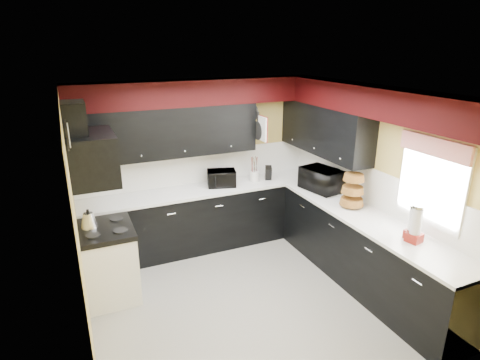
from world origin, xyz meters
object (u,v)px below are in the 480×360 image
at_px(microwave, 322,179).
at_px(utensil_crock, 254,176).
at_px(knife_block, 268,173).
at_px(kettle, 89,220).
at_px(toaster_oven, 222,178).

xyz_separation_m(microwave, utensil_crock, (-0.72, 0.75, -0.08)).
bearing_deg(knife_block, kettle, -143.92).
xyz_separation_m(utensil_crock, kettle, (-2.47, -0.66, -0.01)).
height_order(toaster_oven, utensil_crock, toaster_oven).
distance_m(microwave, kettle, 3.20).
height_order(utensil_crock, knife_block, knife_block).
bearing_deg(kettle, toaster_oven, 18.83).
relative_size(toaster_oven, microwave, 0.71).
bearing_deg(microwave, toaster_oven, 47.43).
bearing_deg(knife_block, utensil_crock, -163.68).
bearing_deg(toaster_oven, microwave, -14.95).
xyz_separation_m(toaster_oven, utensil_crock, (0.54, -0.00, -0.04)).
distance_m(microwave, knife_block, 0.88).
bearing_deg(microwave, knife_block, 22.28).
distance_m(toaster_oven, microwave, 1.47).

